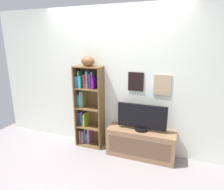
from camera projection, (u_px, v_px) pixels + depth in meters
ground at (86, 184)px, 2.73m from camera, size 5.20×5.20×0.04m
back_wall at (114, 81)px, 3.41m from camera, size 4.80×0.08×2.50m
bookshelf at (88, 106)px, 3.57m from camera, size 0.50×0.26×1.51m
football at (88, 61)px, 3.30m from camera, size 0.29×0.21×0.17m
tv_stand at (141, 143)px, 3.30m from camera, size 1.14×0.36×0.49m
television at (142, 118)px, 3.17m from camera, size 0.81×0.22×0.45m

